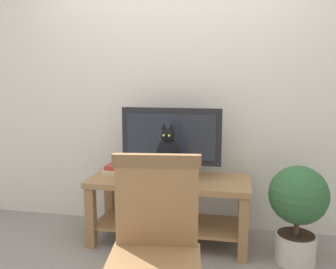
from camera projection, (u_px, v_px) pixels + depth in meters
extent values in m
cube|color=silver|center=(180.00, 69.00, 3.08)|extent=(7.00, 0.12, 2.80)
cube|color=olive|center=(169.00, 181.00, 2.81)|extent=(1.27, 0.52, 0.04)
cube|color=olive|center=(91.00, 218.00, 2.76)|extent=(0.07, 0.07, 0.49)
cube|color=olive|center=(243.00, 229.00, 2.54)|extent=(0.07, 0.07, 0.49)
cube|color=olive|center=(109.00, 200.00, 3.16)|extent=(0.07, 0.07, 0.49)
cube|color=olive|center=(242.00, 209.00, 2.95)|extent=(0.07, 0.07, 0.49)
cube|color=olive|center=(169.00, 223.00, 2.87)|extent=(1.17, 0.44, 0.02)
cube|color=black|center=(171.00, 173.00, 2.89)|extent=(0.33, 0.20, 0.03)
cube|color=black|center=(171.00, 168.00, 2.89)|extent=(0.06, 0.04, 0.07)
cube|color=black|center=(171.00, 136.00, 2.84)|extent=(0.81, 0.05, 0.46)
cube|color=#232833|center=(171.00, 137.00, 2.82)|extent=(0.72, 0.01, 0.37)
sphere|color=#2672F2|center=(218.00, 164.00, 2.78)|extent=(0.01, 0.01, 0.01)
cube|color=#ADADB2|center=(169.00, 179.00, 2.70)|extent=(0.40, 0.23, 0.06)
cube|color=black|center=(166.00, 183.00, 2.58)|extent=(0.24, 0.01, 0.03)
ellipsoid|color=black|center=(169.00, 160.00, 2.67)|extent=(0.20, 0.26, 0.23)
ellipsoid|color=black|center=(168.00, 152.00, 2.63)|extent=(0.17, 0.17, 0.21)
sphere|color=black|center=(168.00, 136.00, 2.60)|extent=(0.10, 0.10, 0.10)
cone|color=black|center=(164.00, 126.00, 2.59)|extent=(0.05, 0.05, 0.06)
cone|color=black|center=(171.00, 127.00, 2.58)|extent=(0.05, 0.05, 0.06)
sphere|color=#B2C64C|center=(164.00, 136.00, 2.56)|extent=(0.02, 0.02, 0.02)
sphere|color=#B2C64C|center=(169.00, 136.00, 2.55)|extent=(0.02, 0.02, 0.02)
cylinder|color=black|center=(175.00, 176.00, 2.59)|extent=(0.07, 0.21, 0.04)
cube|color=olive|center=(153.00, 269.00, 1.56)|extent=(0.47, 0.47, 0.04)
cube|color=olive|center=(157.00, 200.00, 1.70)|extent=(0.40, 0.09, 0.45)
cube|color=brown|center=(156.00, 160.00, 1.67)|extent=(0.42, 0.10, 0.06)
cube|color=beige|center=(116.00, 171.00, 2.94)|extent=(0.21, 0.20, 0.04)
cube|color=#B2332D|center=(117.00, 167.00, 2.94)|extent=(0.17, 0.15, 0.03)
cylinder|color=beige|center=(295.00, 248.00, 2.56)|extent=(0.29, 0.29, 0.21)
cylinder|color=#332319|center=(296.00, 236.00, 2.55)|extent=(0.26, 0.26, 0.02)
cylinder|color=#4C3823|center=(297.00, 226.00, 2.54)|extent=(0.04, 0.04, 0.13)
sphere|color=#2D5B33|center=(298.00, 195.00, 2.50)|extent=(0.42, 0.42, 0.42)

